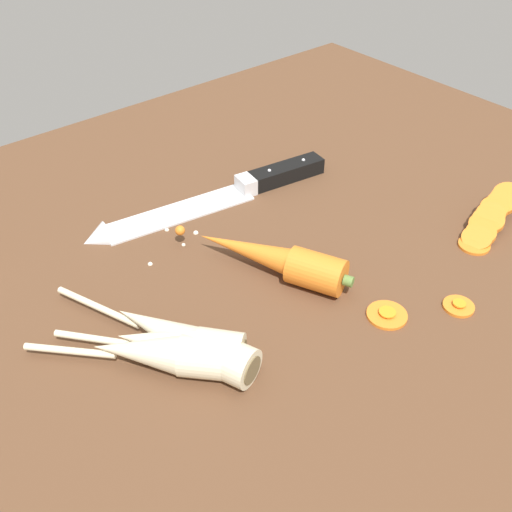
% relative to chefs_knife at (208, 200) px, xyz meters
% --- Properties ---
extents(ground_plane, '(1.20, 0.90, 0.04)m').
position_rel_chefs_knife_xyz_m(ground_plane, '(-0.03, -0.12, -0.03)').
color(ground_plane, brown).
extents(chefs_knife, '(0.35, 0.09, 0.04)m').
position_rel_chefs_knife_xyz_m(chefs_knife, '(0.00, 0.00, 0.00)').
color(chefs_knife, silver).
rests_on(chefs_knife, ground_plane).
extents(whole_carrot, '(0.11, 0.20, 0.04)m').
position_rel_chefs_knife_xyz_m(whole_carrot, '(-0.03, -0.16, 0.01)').
color(whole_carrot, orange).
rests_on(whole_carrot, ground_plane).
extents(parsnip_front, '(0.14, 0.16, 0.04)m').
position_rel_chefs_knife_xyz_m(parsnip_front, '(-0.18, -0.20, 0.01)').
color(parsnip_front, beige).
rests_on(parsnip_front, ground_plane).
extents(parsnip_mid_left, '(0.10, 0.23, 0.04)m').
position_rel_chefs_knife_xyz_m(parsnip_mid_left, '(-0.17, -0.20, 0.01)').
color(parsnip_mid_left, beige).
rests_on(parsnip_mid_left, ground_plane).
extents(parsnip_mid_right, '(0.15, 0.16, 0.04)m').
position_rel_chefs_knife_xyz_m(parsnip_mid_right, '(-0.20, -0.20, 0.01)').
color(parsnip_mid_right, beige).
rests_on(parsnip_mid_right, ground_plane).
extents(carrot_slice_stack, '(0.13, 0.06, 0.04)m').
position_rel_chefs_knife_xyz_m(carrot_slice_stack, '(0.24, -0.27, 0.01)').
color(carrot_slice_stack, orange).
rests_on(carrot_slice_stack, ground_plane).
extents(carrot_slice_stray_near, '(0.03, 0.03, 0.01)m').
position_rel_chefs_knife_xyz_m(carrot_slice_stray_near, '(0.09, -0.33, -0.00)').
color(carrot_slice_stray_near, orange).
rests_on(carrot_slice_stray_near, ground_plane).
extents(carrot_slice_stray_mid, '(0.04, 0.04, 0.01)m').
position_rel_chefs_knife_xyz_m(carrot_slice_stray_mid, '(0.02, -0.29, -0.00)').
color(carrot_slice_stray_mid, orange).
rests_on(carrot_slice_stray_mid, ground_plane).
extents(carrot_slice_stray_far, '(0.03, 0.03, 0.01)m').
position_rel_chefs_knife_xyz_m(carrot_slice_stray_far, '(0.01, -0.21, -0.00)').
color(carrot_slice_stray_far, orange).
rests_on(carrot_slice_stray_far, ground_plane).
extents(mince_crumbs, '(0.21, 0.09, 0.01)m').
position_rel_chefs_knife_xyz_m(mince_crumbs, '(0.00, -0.00, -0.00)').
color(mince_crumbs, silver).
rests_on(mince_crumbs, ground_plane).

